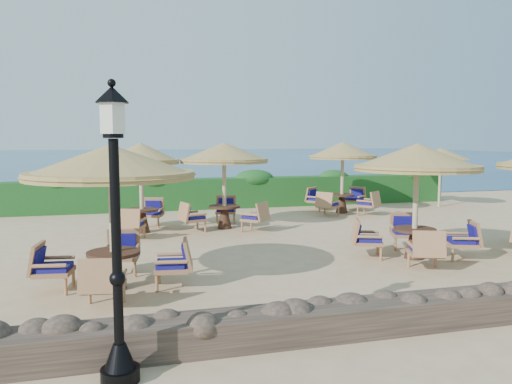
% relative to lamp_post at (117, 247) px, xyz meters
% --- Properties ---
extents(ground, '(120.00, 120.00, 0.00)m').
position_rel_lamp_post_xyz_m(ground, '(4.80, 6.80, -1.55)').
color(ground, tan).
rests_on(ground, ground).
extents(sea, '(160.00, 160.00, 0.00)m').
position_rel_lamp_post_xyz_m(sea, '(4.80, 76.80, -1.55)').
color(sea, navy).
rests_on(sea, ground).
extents(hedge, '(18.00, 0.90, 1.20)m').
position_rel_lamp_post_xyz_m(hedge, '(4.80, 14.00, -0.95)').
color(hedge, '#16441A').
rests_on(hedge, ground).
extents(stone_wall, '(15.00, 0.65, 0.44)m').
position_rel_lamp_post_xyz_m(stone_wall, '(4.80, 0.60, -1.33)').
color(stone_wall, brown).
rests_on(stone_wall, ground).
extents(lamp_post, '(0.44, 0.44, 3.31)m').
position_rel_lamp_post_xyz_m(lamp_post, '(0.00, 0.00, 0.00)').
color(lamp_post, black).
rests_on(lamp_post, ground).
extents(extra_parasol, '(2.30, 2.30, 2.41)m').
position_rel_lamp_post_xyz_m(extra_parasol, '(12.60, 12.00, 0.62)').
color(extra_parasol, '#C5B38B').
rests_on(extra_parasol, ground).
extents(cafe_set_0, '(3.06, 3.06, 2.65)m').
position_rel_lamp_post_xyz_m(cafe_set_0, '(-0.11, 3.67, 0.33)').
color(cafe_set_0, '#C5B38B').
rests_on(cafe_set_0, ground).
extents(cafe_set_1, '(2.87, 2.87, 2.65)m').
position_rel_lamp_post_xyz_m(cafe_set_1, '(6.55, 4.35, 0.29)').
color(cafe_set_1, '#C5B38B').
rests_on(cafe_set_1, ground).
extents(cafe_set_3, '(2.27, 2.88, 2.65)m').
position_rel_lamp_post_xyz_m(cafe_set_3, '(0.61, 9.30, 0.33)').
color(cafe_set_3, '#C5B38B').
rests_on(cafe_set_3, ground).
extents(cafe_set_4, '(2.80, 2.80, 2.65)m').
position_rel_lamp_post_xyz_m(cafe_set_4, '(3.10, 9.35, 0.34)').
color(cafe_set_4, '#C5B38B').
rests_on(cafe_set_4, ground).
extents(cafe_set_5, '(2.64, 2.64, 2.65)m').
position_rel_lamp_post_xyz_m(cafe_set_5, '(8.01, 11.45, 0.19)').
color(cafe_set_5, '#C5B38B').
rests_on(cafe_set_5, ground).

